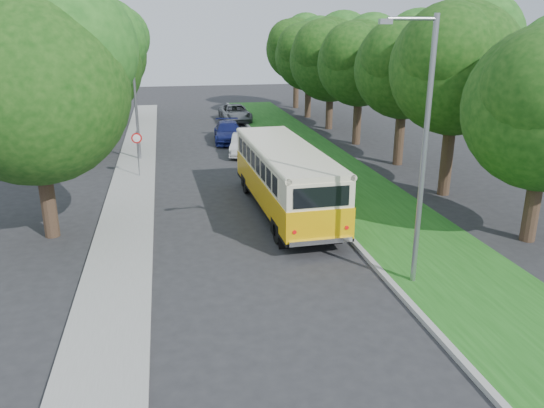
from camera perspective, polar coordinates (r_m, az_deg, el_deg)
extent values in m
plane|color=#252527|center=(18.22, -0.99, -6.30)|extent=(120.00, 120.00, 0.00)
cube|color=gray|center=(23.52, 5.43, -0.40)|extent=(0.20, 70.00, 0.15)
cube|color=#1B5416|center=(24.29, 10.74, -0.06)|extent=(4.50, 70.00, 0.13)
cube|color=gray|center=(22.66, -15.38, -1.77)|extent=(2.20, 70.00, 0.12)
cylinder|color=#332319|center=(21.75, 26.31, 0.58)|extent=(0.56, 0.56, 3.35)
sphere|color=#113B0D|center=(19.90, 27.17, 10.85)|extent=(4.09, 4.09, 4.09)
cylinder|color=#332319|center=(26.35, 18.36, 5.43)|extent=(0.56, 0.56, 4.26)
sphere|color=#113B0D|center=(25.83, 19.21, 13.61)|extent=(5.98, 5.98, 5.98)
sphere|color=#113B0D|center=(26.83, 20.84, 16.15)|extent=(4.49, 4.49, 4.49)
sphere|color=#113B0D|center=(24.70, 18.42, 15.26)|extent=(4.19, 4.19, 4.19)
cylinder|color=#332319|center=(31.75, 13.58, 7.64)|extent=(0.56, 0.56, 3.95)
sphere|color=#113B0D|center=(31.32, 14.07, 13.97)|extent=(5.61, 5.61, 5.61)
sphere|color=#113B0D|center=(32.19, 15.44, 15.97)|extent=(4.21, 4.21, 4.21)
sphere|color=#113B0D|center=(30.29, 13.26, 15.23)|extent=(3.92, 3.92, 3.92)
cylinder|color=#332319|center=(37.07, 9.16, 9.32)|extent=(0.56, 0.56, 3.86)
sphere|color=#113B0D|center=(36.70, 9.44, 14.70)|extent=(5.64, 5.64, 5.64)
sphere|color=#113B0D|center=(37.53, 10.69, 16.43)|extent=(4.23, 4.23, 4.23)
sphere|color=#113B0D|center=(35.71, 8.59, 15.78)|extent=(3.95, 3.95, 3.95)
cylinder|color=#332319|center=(42.67, 6.20, 10.42)|extent=(0.56, 0.56, 3.58)
sphere|color=#113B0D|center=(42.33, 6.37, 15.16)|extent=(6.36, 6.36, 6.36)
sphere|color=#113B0D|center=(43.23, 7.63, 16.87)|extent=(4.77, 4.77, 4.77)
sphere|color=#113B0D|center=(41.26, 5.44, 16.22)|extent=(4.45, 4.45, 4.45)
cylinder|color=#332319|center=(48.33, 3.89, 11.47)|extent=(0.56, 0.56, 3.68)
sphere|color=#113B0D|center=(48.04, 3.98, 15.57)|extent=(5.91, 5.91, 5.91)
sphere|color=#113B0D|center=(48.85, 5.05, 16.98)|extent=(4.43, 4.43, 4.43)
sphere|color=#113B0D|center=(47.07, 3.16, 16.43)|extent=(4.14, 4.14, 4.14)
cylinder|color=#332319|center=(54.18, 2.60, 12.42)|extent=(0.56, 0.56, 4.05)
sphere|color=#113B0D|center=(53.92, 2.65, 16.30)|extent=(5.97, 5.97, 5.97)
sphere|color=#113B0D|center=(54.73, 3.63, 17.56)|extent=(4.48, 4.48, 4.48)
sphere|color=#113B0D|center=(52.97, 1.89, 17.08)|extent=(4.18, 4.18, 4.18)
cylinder|color=#332319|center=(21.57, -23.08, 1.36)|extent=(0.56, 0.56, 3.68)
sphere|color=#113B0D|center=(20.89, -24.36, 11.13)|extent=(6.80, 6.80, 6.80)
sphere|color=#113B0D|center=(21.25, -21.24, 15.30)|extent=(5.10, 5.10, 5.10)
cylinder|color=#332319|center=(35.07, -18.87, 7.92)|extent=(0.56, 0.56, 3.68)
sphere|color=#113B0D|center=(34.65, -19.51, 13.95)|extent=(6.80, 6.80, 6.80)
sphere|color=#113B0D|center=(35.14, -17.62, 16.41)|extent=(5.10, 5.10, 5.10)
sphere|color=#113B0D|center=(33.92, -21.62, 15.10)|extent=(4.76, 4.76, 4.76)
cylinder|color=#332319|center=(46.87, -17.18, 10.49)|extent=(0.56, 0.56, 3.68)
sphere|color=#113B0D|center=(46.56, -17.62, 15.01)|extent=(6.80, 6.80, 6.80)
sphere|color=#113B0D|center=(47.10, -16.21, 16.82)|extent=(5.10, 5.10, 5.10)
sphere|color=#113B0D|center=(45.79, -19.14, 15.89)|extent=(4.76, 4.76, 4.76)
cylinder|color=gray|center=(16.01, 16.00, 4.63)|extent=(0.16, 0.16, 8.00)
cylinder|color=gray|center=(15.28, 14.86, 18.71)|extent=(1.40, 0.10, 0.10)
cube|color=gray|center=(14.97, 12.11, 18.65)|extent=(0.35, 0.16, 0.14)
cylinder|color=gray|center=(32.56, -14.48, 10.99)|extent=(0.16, 0.16, 7.50)
cylinder|color=gray|center=(32.38, -16.30, 17.21)|extent=(1.40, 0.10, 0.10)
cube|color=gray|center=(32.44, -17.67, 16.97)|extent=(0.35, 0.16, 0.14)
cylinder|color=gray|center=(29.04, -14.22, 5.15)|extent=(0.06, 0.06, 2.50)
cone|color=red|center=(28.81, -14.36, 6.88)|extent=(0.56, 0.02, 0.56)
cone|color=white|center=(28.79, -14.36, 6.87)|extent=(0.40, 0.02, 0.40)
imported|color=#A3A3A7|center=(28.31, 0.55, 4.19)|extent=(1.95, 4.09, 1.35)
imported|color=silver|center=(33.67, -3.09, 6.41)|extent=(2.31, 4.18, 1.31)
imported|color=navy|center=(37.69, -4.74, 7.72)|extent=(2.31, 4.90, 1.38)
imported|color=slate|center=(46.09, -3.98, 9.72)|extent=(2.45, 5.20, 1.43)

